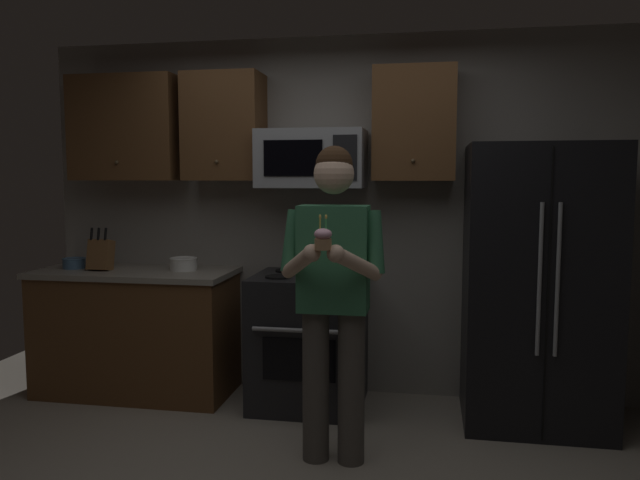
% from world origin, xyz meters
% --- Properties ---
extents(wall_back, '(4.40, 0.10, 2.60)m').
position_xyz_m(wall_back, '(0.00, 1.75, 1.30)').
color(wall_back, gray).
rests_on(wall_back, ground).
extents(oven_range, '(0.76, 0.70, 0.93)m').
position_xyz_m(oven_range, '(-0.15, 1.36, 0.46)').
color(oven_range, black).
rests_on(oven_range, ground).
extents(microwave, '(0.74, 0.41, 0.40)m').
position_xyz_m(microwave, '(-0.15, 1.48, 1.72)').
color(microwave, '#9EA0A5').
extents(refrigerator, '(0.90, 0.75, 1.80)m').
position_xyz_m(refrigerator, '(1.35, 1.32, 0.90)').
color(refrigerator, black).
rests_on(refrigerator, ground).
extents(cabinet_row_upper, '(2.78, 0.36, 0.76)m').
position_xyz_m(cabinet_row_upper, '(-0.72, 1.53, 1.95)').
color(cabinet_row_upper, brown).
extents(counter_left, '(1.44, 0.66, 0.92)m').
position_xyz_m(counter_left, '(-1.45, 1.38, 0.46)').
color(counter_left, brown).
rests_on(counter_left, ground).
extents(knife_block, '(0.16, 0.15, 0.32)m').
position_xyz_m(knife_block, '(-1.69, 1.33, 1.03)').
color(knife_block, brown).
rests_on(knife_block, counter_left).
extents(bowl_large_white, '(0.20, 0.20, 0.09)m').
position_xyz_m(bowl_large_white, '(-1.09, 1.43, 0.97)').
color(bowl_large_white, white).
rests_on(bowl_large_white, counter_left).
extents(bowl_small_colored, '(0.17, 0.17, 0.08)m').
position_xyz_m(bowl_small_colored, '(-1.93, 1.37, 0.96)').
color(bowl_small_colored, '#4C7299').
rests_on(bowl_small_colored, counter_left).
extents(person, '(0.60, 0.48, 1.76)m').
position_xyz_m(person, '(0.15, 0.53, 1.00)').
color(person, '#4C4742').
rests_on(person, ground).
extents(cupcake, '(0.09, 0.09, 0.17)m').
position_xyz_m(cupcake, '(0.15, 0.20, 1.29)').
color(cupcake, '#A87F56').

